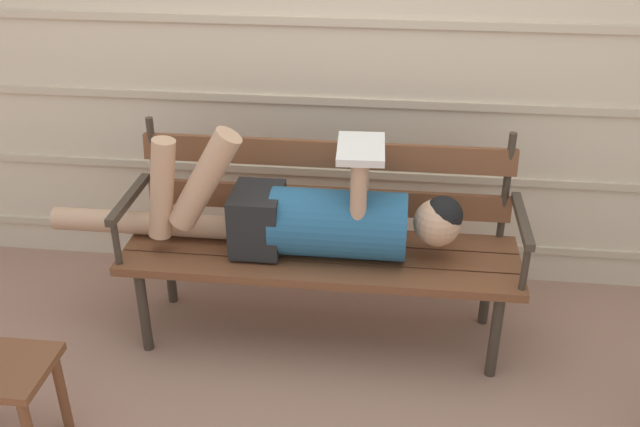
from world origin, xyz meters
name	(u,v)px	position (x,y,z in m)	size (l,w,h in m)	color
ground_plane	(317,350)	(0.00, 0.00, 0.00)	(12.00, 12.00, 0.00)	#936B56
house_siding	(336,20)	(0.00, 0.70, 1.24)	(5.24, 0.08, 2.48)	beige
park_bench	(322,233)	(0.00, 0.18, 0.48)	(1.63, 0.48, 0.90)	brown
reclining_person	(305,216)	(-0.06, 0.11, 0.59)	(1.73, 0.28, 0.55)	#23567A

